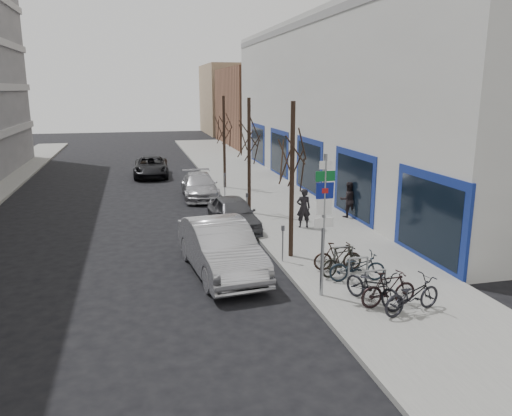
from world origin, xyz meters
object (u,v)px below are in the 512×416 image
meter_front (283,240)px  lane_car (151,167)px  bike_rack (358,267)px  bike_far_curb (412,292)px  tree_far (224,120)px  bike_near_right (389,289)px  bike_mid_curb (357,264)px  tree_near (293,144)px  highway_sign_pole (324,217)px  bike_far_inner (338,256)px  meter_mid (247,204)px  tree_mid (249,129)px  pedestrian_far (348,199)px  parked_car_back (200,186)px  pedestrian_near (304,208)px  bike_mid_inner (342,261)px  parked_car_front (221,248)px  parked_car_mid (233,213)px  bike_near_left (373,284)px  meter_back (225,182)px

meter_front → lane_car: meter_front is taller
bike_rack → bike_far_curb: size_ratio=1.21×
tree_far → bike_near_right: (1.29, -17.63, -3.45)m
bike_rack → bike_mid_curb: 0.16m
tree_near → highway_sign_pole: bearing=-93.3°
bike_far_inner → meter_mid: bearing=21.9°
tree_mid → tree_far: same height
bike_far_curb → pedestrian_far: (2.51, 9.75, 0.26)m
meter_mid → parked_car_back: meter_mid is taller
parked_car_back → pedestrian_near: (3.41, -7.61, 0.32)m
meter_mid → parked_car_back: size_ratio=0.28×
bike_mid_inner → pedestrian_far: bearing=-42.1°
meter_mid → bike_far_inner: 6.90m
tree_far → parked_car_front: (-2.61, -13.67, -3.24)m
bike_far_curb → parked_car_mid: parked_car_mid is taller
bike_mid_curb → lane_car: bearing=21.7°
meter_front → parked_car_front: size_ratio=0.24×
lane_car → bike_far_curb: bearing=-73.7°
tree_near → bike_far_inner: 4.02m
bike_near_right → pedestrian_far: (2.91, 9.25, 0.32)m
bike_near_left → parked_car_back: parked_car_back is taller
tree_mid → lane_car: tree_mid is taller
highway_sign_pole → bike_near_left: highway_sign_pole is taller
tree_mid → parked_car_front: tree_mid is taller
bike_near_right → parked_car_front: parked_car_front is taller
parked_car_mid → pedestrian_near: bearing=-20.4°
tree_near → bike_near_left: bearing=-77.6°
tree_near → parked_car_mid: tree_near is taller
parked_car_front → pedestrian_near: 5.92m
meter_front → bike_mid_curb: bearing=-52.9°
highway_sign_pole → bike_rack: 2.36m
tree_mid → meter_back: (-0.45, 4.00, -3.19)m
meter_back → parked_car_front: 11.38m
bike_mid_inner → lane_car: (-5.09, 20.87, 0.05)m
tree_far → meter_back: size_ratio=4.33×
tree_near → lane_car: 19.45m
tree_near → parked_car_front: tree_near is taller
meter_front → bike_near_left: size_ratio=0.67×
tree_mid → parked_car_front: (-2.61, -7.17, -3.24)m
meter_mid → pedestrian_near: pedestrian_near is taller
meter_front → bike_far_inner: bearing=-39.8°
bike_near_left → bike_far_curb: size_ratio=1.02×
highway_sign_pole → tree_near: bearing=86.7°
pedestrian_near → bike_far_inner: bearing=87.9°
bike_mid_inner → parked_car_front: parked_car_front is taller
meter_mid → parked_car_back: (-1.32, 6.05, -0.25)m
tree_far → meter_front: bearing=-91.9°
parked_car_mid → parked_car_back: size_ratio=0.90×
meter_back → bike_far_inner: (1.48, -12.24, -0.29)m
tree_near → tree_mid: (0.00, 6.50, 0.00)m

